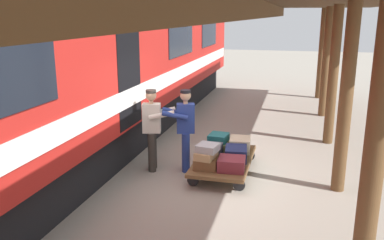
{
  "coord_description": "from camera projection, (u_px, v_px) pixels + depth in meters",
  "views": [
    {
      "loc": [
        -1.42,
        7.44,
        3.17
      ],
      "look_at": [
        0.52,
        -0.02,
        1.15
      ],
      "focal_mm": 37.9,
      "sensor_mm": 36.0,
      "label": 1
    }
  ],
  "objects": [
    {
      "name": "suitcase_tan_vintage",
      "position": [
        206.0,
        154.0,
        7.74
      ],
      "size": [
        0.39,
        0.55,
        0.14
      ],
      "primitive_type": "cube",
      "rotation": [
        0.0,
        0.0,
        -0.13
      ],
      "color": "tan",
      "rests_on": "suitcase_brown_leather"
    },
    {
      "name": "suitcase_teal_softside",
      "position": [
        218.0,
        138.0,
        8.89
      ],
      "size": [
        0.43,
        0.48,
        0.17
      ],
      "primitive_type": "cube",
      "rotation": [
        0.0,
        0.0,
        -0.09
      ],
      "color": "#1E666B",
      "rests_on": "suitcase_olive_duffel"
    },
    {
      "name": "porter_in_overalls",
      "position": [
        185.0,
        127.0,
        8.28
      ],
      "size": [
        0.73,
        0.56,
        1.7
      ],
      "color": "navy",
      "rests_on": "ground_plane"
    },
    {
      "name": "suitcase_brown_leather",
      "position": [
        206.0,
        162.0,
        7.82
      ],
      "size": [
        0.46,
        0.49,
        0.21
      ],
      "primitive_type": "cube",
      "rotation": [
        0.0,
        0.0,
        0.06
      ],
      "color": "brown",
      "rests_on": "luggage_cart"
    },
    {
      "name": "luggage_cart",
      "position": [
        224.0,
        161.0,
        8.33
      ],
      "size": [
        1.1,
        2.08,
        0.29
      ],
      "color": "brown",
      "rests_on": "ground_plane"
    },
    {
      "name": "porter_by_door",
      "position": [
        153.0,
        127.0,
        8.29
      ],
      "size": [
        0.72,
        0.53,
        1.7
      ],
      "color": "#332D28",
      "rests_on": "ground_plane"
    },
    {
      "name": "suitcase_olive_duffel",
      "position": [
        217.0,
        145.0,
        8.9
      ],
      "size": [
        0.5,
        0.5,
        0.16
      ],
      "primitive_type": "cube",
      "rotation": [
        0.0,
        0.0,
        -0.06
      ],
      "color": "brown",
      "rests_on": "luggage_cart"
    },
    {
      "name": "suitcase_navy_fabric",
      "position": [
        236.0,
        154.0,
        8.23
      ],
      "size": [
        0.5,
        0.6,
        0.26
      ],
      "primitive_type": "cube",
      "rotation": [
        0.0,
        0.0,
        0.13
      ],
      "color": "navy",
      "rests_on": "luggage_cart"
    },
    {
      "name": "suitcase_cream_canvas",
      "position": [
        240.0,
        144.0,
        8.76
      ],
      "size": [
        0.48,
        0.57,
        0.29
      ],
      "primitive_type": "cube",
      "rotation": [
        0.0,
        0.0,
        0.09
      ],
      "color": "beige",
      "rests_on": "luggage_cart"
    },
    {
      "name": "suitcase_burgundy_valise",
      "position": [
        231.0,
        164.0,
        7.7
      ],
      "size": [
        0.53,
        0.51,
        0.24
      ],
      "primitive_type": "cube",
      "rotation": [
        0.0,
        0.0,
        0.06
      ],
      "color": "maroon",
      "rests_on": "luggage_cart"
    },
    {
      "name": "ground_plane",
      "position": [
        217.0,
        177.0,
        8.11
      ],
      "size": [
        60.0,
        60.0,
        0.0
      ],
      "primitive_type": "plane",
      "color": "gray"
    },
    {
      "name": "suitcase_gray_aluminum",
      "position": [
        208.0,
        148.0,
        7.69
      ],
      "size": [
        0.44,
        0.44,
        0.14
      ],
      "primitive_type": "cube",
      "rotation": [
        0.0,
        0.0,
        -0.17
      ],
      "color": "#9EA0A5",
      "rests_on": "suitcase_tan_vintage"
    },
    {
      "name": "suitcase_slate_roller",
      "position": [
        212.0,
        151.0,
        8.35
      ],
      "size": [
        0.37,
        0.49,
        0.27
      ],
      "primitive_type": "cube",
      "rotation": [
        0.0,
        0.0,
        -0.01
      ],
      "color": "#4C515B",
      "rests_on": "luggage_cart"
    },
    {
      "name": "platform_canopy",
      "position": [
        351.0,
        9.0,
        6.74
      ],
      "size": [
        3.2,
        18.49,
        3.56
      ],
      "color": "brown",
      "rests_on": "ground_plane"
    },
    {
      "name": "train_car",
      "position": [
        62.0,
        69.0,
        8.39
      ],
      "size": [
        3.03,
        21.28,
        4.0
      ],
      "color": "#B21E19",
      "rests_on": "ground_plane"
    }
  ]
}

